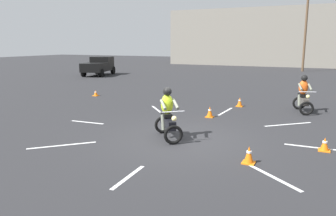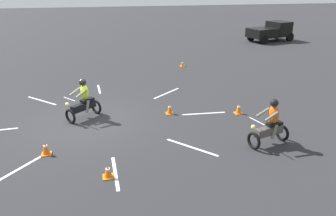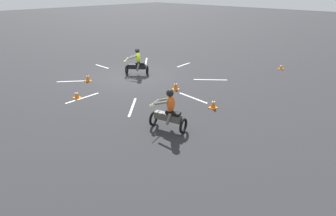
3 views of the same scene
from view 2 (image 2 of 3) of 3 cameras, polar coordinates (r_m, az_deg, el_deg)
name	(u,v)px [view 2 (image 2 of 3)]	position (r m, az deg, el deg)	size (l,w,h in m)	color
ground_plane	(88,122)	(13.46, -13.80, -2.35)	(120.00, 120.00, 0.00)	#28282B
motorcycle_rider_foreground	(84,101)	(13.60, -14.50, 1.13)	(1.35, 1.46, 1.66)	black
motorcycle_rider_background	(270,125)	(11.56, 17.41, -2.85)	(0.99, 1.56, 1.66)	black
pickup_truck	(271,31)	(32.06, 17.53, 12.68)	(2.91, 4.48, 1.73)	black
traffic_cone_near_right	(182,64)	(21.55, 2.53, 7.67)	(0.32, 0.32, 0.34)	orange
traffic_cone_mid_left	(46,148)	(11.34, -20.53, -6.62)	(0.32, 0.32, 0.45)	orange
traffic_cone_far_right	(239,109)	(14.11, 12.19, -0.12)	(0.32, 0.32, 0.45)	orange
traffic_cone_far_center	(170,109)	(13.77, 0.31, -0.16)	(0.32, 0.32, 0.45)	orange
traffic_cone_far_left	(108,172)	(9.67, -10.43, -10.84)	(0.32, 0.32, 0.39)	orange
lane_stripe_e	(115,173)	(9.91, -9.16, -11.10)	(0.10, 1.84, 0.01)	silver
lane_stripe_ne	(192,147)	(11.18, 4.14, -6.83)	(0.10, 2.03, 0.01)	silver
lane_stripe_n	(204,113)	(13.96, 6.27, -0.94)	(0.10, 1.85, 0.01)	silver
lane_stripe_nw	(167,93)	(16.35, -0.25, 2.59)	(0.10, 2.00, 0.01)	silver
lane_stripe_w	(99,89)	(17.35, -11.92, 3.24)	(0.10, 1.46, 0.01)	silver
lane_stripe_sw	(42,101)	(16.45, -21.14, 1.22)	(0.10, 1.99, 0.01)	silver
lane_stripe_se	(23,166)	(11.01, -23.90, -9.29)	(0.10, 1.87, 0.01)	silver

